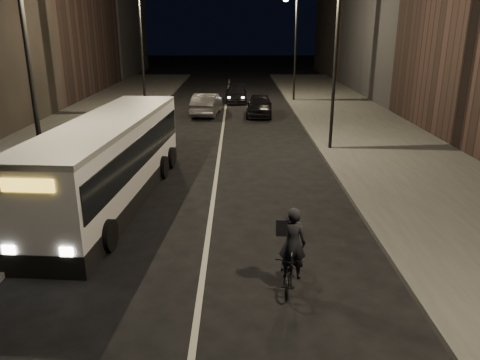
{
  "coord_description": "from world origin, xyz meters",
  "views": [
    {
      "loc": [
        0.89,
        -11.0,
        6.08
      ],
      "look_at": [
        0.97,
        2.78,
        1.5
      ],
      "focal_mm": 35.0,
      "sensor_mm": 36.0,
      "label": 1
    }
  ],
  "objects_px": {
    "streetlight_left_near": "(36,49)",
    "car_near": "(259,105)",
    "streetlight_right_mid": "(331,41)",
    "streetlight_left_far": "(145,36)",
    "car_far": "(236,94)",
    "city_bus": "(110,157)",
    "cyclist_on_bicycle": "(291,261)",
    "streetlight_right_far": "(293,34)",
    "car_mid": "(207,104)"
  },
  "relations": [
    {
      "from": "streetlight_right_mid",
      "to": "city_bus",
      "type": "distance_m",
      "value": 11.98
    },
    {
      "from": "streetlight_left_far",
      "to": "car_mid",
      "type": "bearing_deg",
      "value": 0.64
    },
    {
      "from": "car_near",
      "to": "cyclist_on_bicycle",
      "type": "bearing_deg",
      "value": -86.98
    },
    {
      "from": "streetlight_left_near",
      "to": "car_near",
      "type": "relative_size",
      "value": 1.87
    },
    {
      "from": "streetlight_right_far",
      "to": "car_far",
      "type": "relative_size",
      "value": 1.83
    },
    {
      "from": "car_near",
      "to": "car_far",
      "type": "bearing_deg",
      "value": 108.31
    },
    {
      "from": "streetlight_left_far",
      "to": "cyclist_on_bicycle",
      "type": "distance_m",
      "value": 24.64
    },
    {
      "from": "cyclist_on_bicycle",
      "to": "city_bus",
      "type": "bearing_deg",
      "value": 144.75
    },
    {
      "from": "city_bus",
      "to": "car_mid",
      "type": "height_order",
      "value": "city_bus"
    },
    {
      "from": "streetlight_right_far",
      "to": "streetlight_left_far",
      "type": "relative_size",
      "value": 1.0
    },
    {
      "from": "streetlight_right_far",
      "to": "cyclist_on_bicycle",
      "type": "bearing_deg",
      "value": -96.22
    },
    {
      "from": "car_mid",
      "to": "car_far",
      "type": "xyz_separation_m",
      "value": [
        2.06,
        5.96,
        -0.13
      ]
    },
    {
      "from": "streetlight_right_far",
      "to": "cyclist_on_bicycle",
      "type": "distance_m",
      "value": 29.55
    },
    {
      "from": "streetlight_left_near",
      "to": "car_mid",
      "type": "xyz_separation_m",
      "value": [
        4.07,
        18.05,
        -4.59
      ]
    },
    {
      "from": "streetlight_right_mid",
      "to": "cyclist_on_bicycle",
      "type": "xyz_separation_m",
      "value": [
        -3.16,
        -13.01,
        -4.65
      ]
    },
    {
      "from": "streetlight_left_far",
      "to": "car_mid",
      "type": "relative_size",
      "value": 1.73
    },
    {
      "from": "streetlight_right_mid",
      "to": "car_near",
      "type": "height_order",
      "value": "streetlight_right_mid"
    },
    {
      "from": "streetlight_right_far",
      "to": "car_near",
      "type": "height_order",
      "value": "streetlight_right_far"
    },
    {
      "from": "car_near",
      "to": "car_mid",
      "type": "relative_size",
      "value": 0.93
    },
    {
      "from": "streetlight_right_mid",
      "to": "car_far",
      "type": "bearing_deg",
      "value": 105.81
    },
    {
      "from": "streetlight_right_mid",
      "to": "streetlight_right_far",
      "type": "height_order",
      "value": "same"
    },
    {
      "from": "city_bus",
      "to": "streetlight_right_mid",
      "type": "bearing_deg",
      "value": 42.95
    },
    {
      "from": "streetlight_left_near",
      "to": "car_far",
      "type": "height_order",
      "value": "streetlight_left_near"
    },
    {
      "from": "streetlight_right_far",
      "to": "cyclist_on_bicycle",
      "type": "xyz_separation_m",
      "value": [
        -3.16,
        -29.01,
        -4.65
      ]
    },
    {
      "from": "city_bus",
      "to": "cyclist_on_bicycle",
      "type": "xyz_separation_m",
      "value": [
        5.77,
        -5.96,
        -0.92
      ]
    },
    {
      "from": "city_bus",
      "to": "car_near",
      "type": "relative_size",
      "value": 2.59
    },
    {
      "from": "cyclist_on_bicycle",
      "to": "streetlight_right_mid",
      "type": "bearing_deg",
      "value": 87.0
    },
    {
      "from": "streetlight_right_far",
      "to": "city_bus",
      "type": "height_order",
      "value": "streetlight_right_far"
    },
    {
      "from": "streetlight_left_near",
      "to": "city_bus",
      "type": "height_order",
      "value": "streetlight_left_near"
    },
    {
      "from": "car_far",
      "to": "car_mid",
      "type": "bearing_deg",
      "value": -109.33
    },
    {
      "from": "streetlight_right_mid",
      "to": "streetlight_left_far",
      "type": "xyz_separation_m",
      "value": [
        -10.66,
        10.0,
        0.0
      ]
    },
    {
      "from": "car_near",
      "to": "streetlight_left_near",
      "type": "bearing_deg",
      "value": -110.05
    },
    {
      "from": "car_near",
      "to": "car_far",
      "type": "distance_m",
      "value": 6.56
    },
    {
      "from": "streetlight_left_near",
      "to": "car_near",
      "type": "xyz_separation_m",
      "value": [
        7.78,
        17.66,
        -4.62
      ]
    },
    {
      "from": "city_bus",
      "to": "car_mid",
      "type": "bearing_deg",
      "value": 86.88
    },
    {
      "from": "city_bus",
      "to": "car_near",
      "type": "bearing_deg",
      "value": 74.75
    },
    {
      "from": "streetlight_right_mid",
      "to": "car_far",
      "type": "xyz_separation_m",
      "value": [
        -4.53,
        16.01,
        -4.72
      ]
    },
    {
      "from": "car_mid",
      "to": "car_near",
      "type": "bearing_deg",
      "value": 179.83
    },
    {
      "from": "streetlight_right_far",
      "to": "streetlight_left_near",
      "type": "xyz_separation_m",
      "value": [
        -10.66,
        -24.0,
        0.0
      ]
    },
    {
      "from": "streetlight_right_far",
      "to": "city_bus",
      "type": "relative_size",
      "value": 0.72
    },
    {
      "from": "streetlight_left_near",
      "to": "car_mid",
      "type": "bearing_deg",
      "value": 77.3
    },
    {
      "from": "streetlight_right_mid",
      "to": "streetlight_left_far",
      "type": "height_order",
      "value": "same"
    },
    {
      "from": "streetlight_right_far",
      "to": "car_near",
      "type": "distance_m",
      "value": 8.36
    },
    {
      "from": "streetlight_left_far",
      "to": "car_mid",
      "type": "distance_m",
      "value": 6.13
    },
    {
      "from": "car_near",
      "to": "streetlight_right_mid",
      "type": "bearing_deg",
      "value": -69.66
    },
    {
      "from": "streetlight_right_mid",
      "to": "city_bus",
      "type": "relative_size",
      "value": 0.72
    },
    {
      "from": "streetlight_right_far",
      "to": "car_far",
      "type": "bearing_deg",
      "value": 179.88
    },
    {
      "from": "car_near",
      "to": "streetlight_left_far",
      "type": "bearing_deg",
      "value": -178.78
    },
    {
      "from": "streetlight_right_mid",
      "to": "streetlight_left_near",
      "type": "distance_m",
      "value": 13.33
    },
    {
      "from": "cyclist_on_bicycle",
      "to": "car_far",
      "type": "xyz_separation_m",
      "value": [
        -1.37,
        29.02,
        -0.07
      ]
    }
  ]
}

